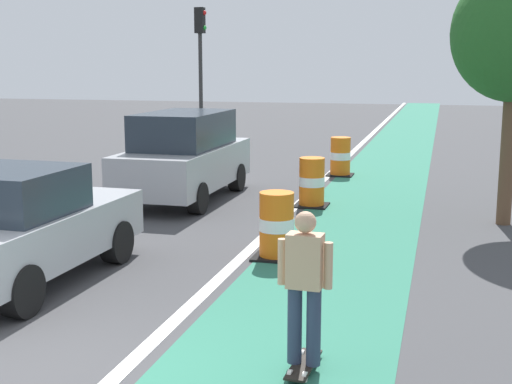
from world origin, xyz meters
name	(u,v)px	position (x,y,z in m)	size (l,w,h in m)	color
ground_plane	(26,376)	(0.00, 0.00, 0.00)	(100.00, 100.00, 0.00)	#424244
bike_lane_strip	(376,188)	(2.40, 12.00, 0.00)	(2.50, 80.00, 0.01)	#2D755B
lane_divider_stripe	(318,185)	(0.90, 12.00, 0.01)	(0.20, 80.00, 0.01)	silver
skateboarder_on_lane	(305,286)	(2.71, 0.86, 0.91)	(0.57, 0.81, 1.69)	black
parked_sedan_nearest	(20,227)	(-1.80, 2.72, 0.83)	(2.00, 4.14, 1.70)	#9EA0A5
parked_suv_second	(185,156)	(-1.76, 9.28, 1.04)	(1.94, 4.61, 2.04)	#9EA0A5
traffic_barrel_front	(277,226)	(1.45, 4.97, 0.53)	(0.73, 0.73, 1.09)	orange
traffic_barrel_mid	(312,183)	(1.23, 9.27, 0.53)	(0.73, 0.73, 1.09)	orange
traffic_barrel_back	(340,157)	(1.22, 13.77, 0.53)	(0.73, 0.73, 1.09)	orange
traffic_light_corner	(200,53)	(-4.59, 18.51, 3.50)	(0.41, 0.32, 5.10)	#2D2D2D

